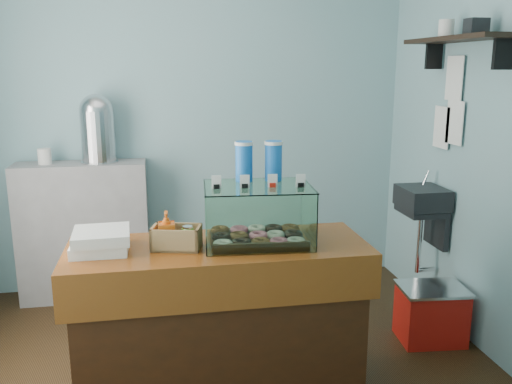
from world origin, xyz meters
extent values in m
plane|color=black|center=(0.00, 0.00, 0.00)|extent=(3.50, 3.50, 0.00)
cube|color=#7DAFB7|center=(0.00, 1.50, 1.40)|extent=(3.50, 0.04, 2.80)
cube|color=#7DAFB7|center=(0.00, -1.50, 1.40)|extent=(3.50, 0.04, 2.80)
cube|color=#7DAFB7|center=(1.75, 0.00, 1.40)|extent=(0.04, 3.00, 2.80)
cube|color=black|center=(1.58, 0.55, 0.90)|extent=(0.30, 0.35, 0.15)
cube|color=black|center=(1.71, 0.55, 0.70)|extent=(0.04, 0.30, 0.35)
cylinder|color=silver|center=(1.65, 0.65, 1.02)|extent=(0.02, 0.02, 0.12)
cylinder|color=silver|center=(1.58, 0.55, 0.55)|extent=(0.04, 0.04, 0.45)
cube|color=black|center=(1.60, 0.30, 2.00)|extent=(0.25, 1.00, 0.03)
cube|color=black|center=(1.67, -0.10, 1.90)|extent=(0.12, 0.03, 0.18)
cube|color=black|center=(1.67, 0.70, 1.90)|extent=(0.12, 0.03, 0.18)
cube|color=white|center=(1.73, 0.45, 1.45)|extent=(0.01, 0.21, 0.30)
cube|color=white|center=(1.73, 0.62, 1.40)|extent=(0.01, 0.21, 0.30)
cube|color=white|center=(1.73, 0.50, 1.75)|extent=(0.01, 0.21, 0.30)
cube|color=#3C1C0B|center=(0.00, -0.25, 0.42)|extent=(1.50, 0.56, 0.84)
cube|color=#471A09|center=(0.00, -0.25, 0.87)|extent=(1.60, 0.60, 0.06)
cube|color=#471A09|center=(0.00, -0.53, 0.75)|extent=(1.60, 0.04, 0.18)
cube|color=gray|center=(-0.90, 1.32, 0.55)|extent=(1.00, 0.32, 1.10)
cube|color=#362110|center=(0.22, -0.24, 0.91)|extent=(0.53, 0.39, 0.02)
torus|color=silver|center=(0.02, -0.34, 0.94)|extent=(0.10, 0.10, 0.03)
torus|color=black|center=(0.11, -0.35, 0.94)|extent=(0.10, 0.10, 0.03)
torus|color=brown|center=(0.21, -0.35, 0.94)|extent=(0.10, 0.10, 0.03)
torus|color=#DE688D|center=(0.30, -0.36, 0.94)|extent=(0.10, 0.10, 0.03)
torus|color=silver|center=(0.40, -0.37, 0.94)|extent=(0.10, 0.10, 0.03)
torus|color=black|center=(0.02, -0.22, 0.94)|extent=(0.10, 0.10, 0.03)
torus|color=brown|center=(0.12, -0.23, 0.94)|extent=(0.10, 0.10, 0.03)
torus|color=#DE688D|center=(0.22, -0.24, 0.94)|extent=(0.10, 0.10, 0.03)
torus|color=silver|center=(0.31, -0.24, 0.94)|extent=(0.10, 0.10, 0.03)
torus|color=black|center=(0.41, -0.25, 0.94)|extent=(0.10, 0.10, 0.03)
torus|color=brown|center=(0.03, -0.10, 0.94)|extent=(0.10, 0.10, 0.03)
torus|color=#DE688D|center=(0.13, -0.11, 0.94)|extent=(0.10, 0.10, 0.03)
torus|color=silver|center=(0.22, -0.12, 0.94)|extent=(0.10, 0.10, 0.03)
torus|color=black|center=(0.32, -0.12, 0.94)|extent=(0.10, 0.10, 0.03)
torus|color=brown|center=(0.42, -0.13, 0.94)|extent=(0.10, 0.10, 0.03)
cube|color=white|center=(0.20, -0.44, 1.05)|extent=(0.56, 0.05, 0.31)
cube|color=white|center=(0.23, -0.03, 1.05)|extent=(0.56, 0.05, 0.31)
cube|color=white|center=(-0.06, -0.21, 1.05)|extent=(0.04, 0.41, 0.31)
cube|color=white|center=(0.49, -0.26, 1.05)|extent=(0.04, 0.41, 0.31)
cube|color=white|center=(0.22, -0.24, 1.21)|extent=(0.60, 0.46, 0.01)
cube|color=white|center=(-0.01, -0.27, 1.25)|extent=(0.05, 0.01, 0.07)
cube|color=black|center=(-0.01, -0.27, 1.22)|extent=(0.03, 0.02, 0.02)
cube|color=white|center=(0.14, -0.28, 1.25)|extent=(0.05, 0.01, 0.07)
cube|color=black|center=(0.14, -0.28, 1.22)|extent=(0.03, 0.02, 0.02)
cube|color=white|center=(0.29, -0.29, 1.25)|extent=(0.05, 0.01, 0.07)
cube|color=red|center=(0.29, -0.29, 1.22)|extent=(0.03, 0.02, 0.02)
cube|color=white|center=(0.43, -0.30, 1.25)|extent=(0.05, 0.01, 0.07)
cube|color=black|center=(0.43, -0.30, 1.22)|extent=(0.03, 0.02, 0.02)
cylinder|color=blue|center=(0.16, -0.10, 1.32)|extent=(0.09, 0.09, 0.22)
cylinder|color=white|center=(0.16, -0.10, 1.42)|extent=(0.10, 0.10, 0.02)
cylinder|color=blue|center=(0.33, -0.11, 1.32)|extent=(0.09, 0.09, 0.22)
cylinder|color=white|center=(0.33, -0.11, 1.42)|extent=(0.10, 0.10, 0.02)
cube|color=#A48952|center=(-0.22, -0.26, 0.91)|extent=(0.28, 0.21, 0.01)
cube|color=#A48952|center=(-0.24, -0.33, 0.96)|extent=(0.25, 0.08, 0.12)
cube|color=#A48952|center=(-0.20, -0.20, 0.96)|extent=(0.25, 0.08, 0.12)
cube|color=#A48952|center=(-0.34, -0.24, 0.96)|extent=(0.05, 0.15, 0.12)
cube|color=#A48952|center=(-0.11, -0.29, 0.96)|extent=(0.05, 0.15, 0.12)
imported|color=orange|center=(-0.27, -0.25, 1.01)|extent=(0.10, 0.10, 0.19)
cylinder|color=#529227|center=(-0.16, -0.28, 0.96)|extent=(0.06, 0.06, 0.10)
cylinder|color=silver|center=(-0.16, -0.28, 1.02)|extent=(0.05, 0.05, 0.01)
cube|color=white|center=(-0.61, -0.23, 0.93)|extent=(0.28, 0.28, 0.06)
cube|color=white|center=(-0.60, -0.24, 0.98)|extent=(0.29, 0.29, 0.06)
cylinder|color=silver|center=(-0.75, 1.33, 1.10)|extent=(0.29, 0.29, 0.01)
cylinder|color=silver|center=(-0.75, 1.33, 1.30)|extent=(0.26, 0.26, 0.39)
sphere|color=silver|center=(-0.75, 1.33, 1.50)|extent=(0.26, 0.26, 0.26)
cube|color=red|center=(1.48, 0.13, 0.18)|extent=(0.44, 0.35, 0.36)
cube|color=silver|center=(1.48, 0.13, 0.37)|extent=(0.47, 0.37, 0.02)
camera|label=1|loc=(-0.30, -2.99, 1.83)|focal=38.00mm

